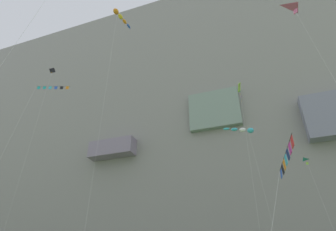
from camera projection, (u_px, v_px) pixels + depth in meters
name	position (u px, v px, depth m)	size (l,w,h in m)	color
cliff_face	(221.00, 116.00, 76.93)	(180.00, 27.47, 82.42)	gray
kite_delta_upper_left	(312.00, 167.00, 33.32)	(0.90, 6.13, 14.35)	teal
kite_diamond_near_cliff	(240.00, 93.00, 37.14)	(0.64, 3.16, 25.42)	#8CCC33
kite_windsock_low_right	(243.00, 130.00, 32.88)	(4.21, 2.54, 17.57)	#38B2D1
kite_banner_mid_left	(45.00, 99.00, 31.64)	(3.87, 5.01, 21.80)	black
kite_diamond_mid_center	(47.00, 87.00, 47.16)	(0.75, 1.97, 34.71)	black
kite_windsock_far_right	(120.00, 17.00, 37.78)	(2.43, 6.44, 33.46)	orange
kite_banner_low_center	(285.00, 164.00, 13.12)	(2.60, 5.03, 7.10)	black
kite_delta_high_left	(301.00, 9.00, 26.29)	(2.89, 2.17, 24.71)	pink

